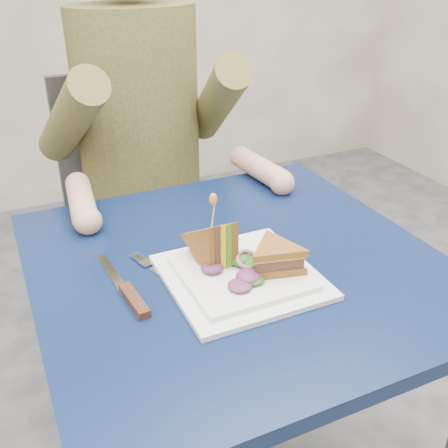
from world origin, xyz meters
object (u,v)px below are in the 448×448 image
sandwich_flat (275,258)px  knife (130,295)px  table (236,294)px  sandwich_upright (214,245)px  chair (137,202)px  fork (162,274)px  plate (241,275)px  diner (138,92)px

sandwich_flat → knife: size_ratio=0.63×
table → sandwich_upright: 0.15m
table → sandwich_upright: size_ratio=5.82×
chair → fork: 0.75m
chair → sandwich_flat: (0.03, -0.80, 0.23)m
sandwich_flat → sandwich_upright: 0.11m
sandwich_upright → plate: bearing=-54.0°
table → plate: size_ratio=2.88×
plate → knife: plate is taller
diner → fork: diner is taller
chair → plate: (-0.02, -0.78, 0.20)m
sandwich_flat → fork: 0.21m
table → fork: size_ratio=4.30×
sandwich_upright → chair: bearing=85.7°
knife → sandwich_flat: bearing=-12.0°
sandwich_flat → sandwich_upright: (-0.09, 0.07, 0.01)m
plate → knife: 0.20m
diner → fork: bearing=-103.8°
diner → sandwich_flat: diner is taller
fork → table: bearing=-3.6°
table → knife: size_ratio=3.38×
diner → sandwich_upright: 0.64m
table → fork: fork is taller
plate → sandwich_flat: 0.07m
sandwich_flat → table: bearing=111.1°
table → plate: (-0.02, -0.06, 0.09)m
plate → sandwich_upright: 0.07m
sandwich_flat → sandwich_upright: size_ratio=1.08×
sandwich_upright → fork: size_ratio=0.74×
table → diner: diner is taller
chair → fork: chair is taller
table → fork: (-0.15, 0.01, 0.08)m
plate → knife: size_ratio=1.17×
diner → chair: bearing=90.0°
sandwich_flat → chair: bearing=92.4°
sandwich_flat → fork: sandwich_flat is taller
plate → fork: plate is taller
sandwich_upright → fork: sandwich_upright is taller
table → chair: (0.00, 0.72, -0.11)m
diner → sandwich_upright: (-0.05, -0.62, -0.13)m
plate → knife: (-0.20, 0.03, -0.00)m
plate → fork: size_ratio=1.49×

